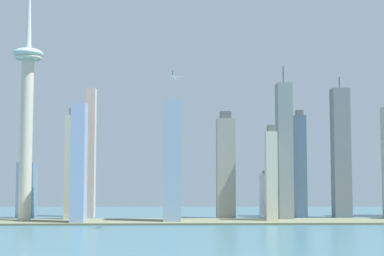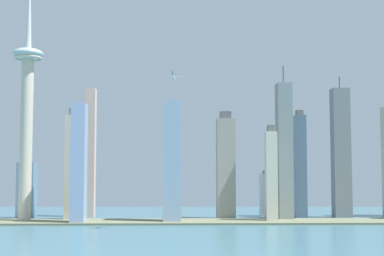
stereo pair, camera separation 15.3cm
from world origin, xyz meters
The scene contains 14 objects.
waterfront_pier centered at (0.00, 535.98, 1.16)m, with size 739.42×72.16×2.32m, color #656B50.
observation_tower centered at (-218.77, 542.91, 149.75)m, with size 37.59×37.59×326.92m.
skyscraper_1 centered at (132.17, 597.08, 70.00)m, with size 15.00×15.52×144.37m.
skyscraper_2 centered at (-152.27, 625.63, 88.46)m, with size 12.88×16.22×176.93m.
skyscraper_3 centered at (188.94, 602.36, 87.43)m, with size 22.84×20.30×191.16m.
skyscraper_4 centered at (-232.37, 601.56, 36.98)m, with size 22.37×23.58×92.91m.
skyscraper_5 centered at (94.60, 634.72, 30.33)m, with size 23.27×13.89×63.50m.
skyscraper_6 centered at (-38.56, 532.91, 74.37)m, with size 21.55×25.90×148.75m.
skyscraper_8 centered at (31.54, 590.02, 67.54)m, with size 23.79×27.55×141.30m.
skyscraper_9 centered at (104.72, 563.87, 87.64)m, with size 18.54×24.57×198.36m.
skyscraper_10 centered at (83.29, 537.85, 56.99)m, with size 13.88×14.24×119.20m.
skyscraper_12 centered at (-164.27, 567.60, 68.27)m, with size 20.08×21.77×142.14m.
skyscraper_13 centered at (-149.43, 518.86, 71.37)m, with size 16.64×23.41×142.73m.
airplane centered at (-36.21, 447.40, 162.74)m, with size 21.74×24.60×7.34m.
Camera 1 is at (-31.26, -154.52, 60.39)m, focal length 52.73 mm.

